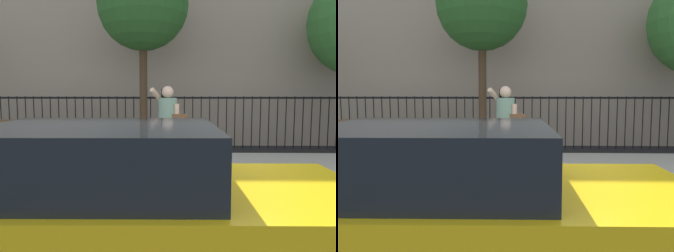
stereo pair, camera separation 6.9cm
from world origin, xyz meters
TOP-DOWN VIEW (x-y plane):
  - ground_plane at (0.00, 0.00)m, footprint 60.00×60.00m
  - sidewalk at (0.00, 2.20)m, footprint 28.00×4.40m
  - iron_fence at (0.00, 5.90)m, footprint 12.03×0.04m
  - taxi_yellow at (-0.91, -1.36)m, footprint 4.22×1.90m
  - pedestrian_on_phone at (-0.52, 1.95)m, footprint 0.72×0.63m
  - street_tree_far at (-1.27, 4.89)m, footprint 2.42×2.42m

SIDE VIEW (x-z plane):
  - ground_plane at x=0.00m, z-range 0.00..0.00m
  - sidewalk at x=0.00m, z-range 0.00..0.15m
  - taxi_yellow at x=-0.91m, z-range -0.02..1.43m
  - iron_fence at x=0.00m, z-range 0.22..1.82m
  - pedestrian_on_phone at x=-0.52m, z-range 0.29..1.98m
  - street_tree_far at x=-1.27m, z-range 1.39..6.64m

